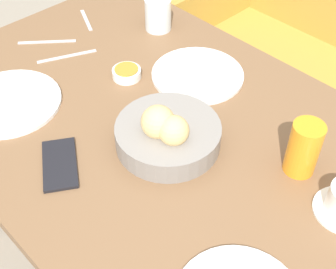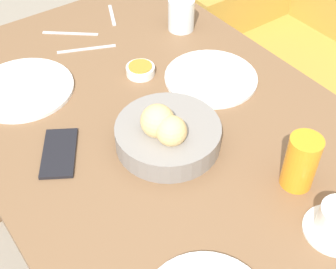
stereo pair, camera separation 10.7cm
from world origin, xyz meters
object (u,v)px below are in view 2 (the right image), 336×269
plate_near_left (23,89)px  fork_silver (70,34)px  plate_far_center (211,78)px  spoon_coffee (112,15)px  bread_basket (167,133)px  jam_bowl_honey (140,70)px  water_tumbler (181,14)px  juice_glass (301,162)px  knife_silver (85,49)px  cell_phone (59,153)px

plate_near_left → fork_silver: (-0.17, 0.22, -0.00)m
plate_far_center → spoon_coffee: size_ratio=2.06×
bread_basket → jam_bowl_honey: 0.28m
plate_near_left → water_tumbler: size_ratio=2.72×
juice_glass → knife_silver: juice_glass is taller
cell_phone → water_tumbler: bearing=115.8°
water_tumbler → jam_bowl_honey: (0.12, -0.23, -0.04)m
jam_bowl_honey → spoon_coffee: (-0.31, 0.10, -0.01)m
jam_bowl_honey → fork_silver: size_ratio=0.57×
bread_basket → plate_near_left: 0.43m
jam_bowl_honey → fork_silver: jam_bowl_honey is taller
juice_glass → spoon_coffee: size_ratio=1.06×
plate_near_left → jam_bowl_honey: size_ratio=3.37×
juice_glass → knife_silver: bearing=-169.9°
juice_glass → water_tumbler: bearing=165.0°
bread_basket → plate_near_left: bread_basket is taller
knife_silver → bread_basket: bearing=-4.1°
juice_glass → water_tumbler: juice_glass is taller
bread_basket → fork_silver: bread_basket is taller
juice_glass → cell_phone: 0.53m
bread_basket → plate_far_center: 0.28m
juice_glass → knife_silver: (-0.71, -0.13, -0.06)m
cell_phone → spoon_coffee: bearing=137.9°
bread_basket → knife_silver: 0.46m
knife_silver → water_tumbler: bearing=76.6°
water_tumbler → fork_silver: water_tumbler is taller
fork_silver → cell_phone: bearing=-29.9°
bread_basket → juice_glass: (0.25, 0.16, 0.03)m
plate_near_left → cell_phone: 0.27m
plate_far_center → spoon_coffee: (-0.44, -0.05, -0.00)m
spoon_coffee → cell_phone: size_ratio=0.73×
plate_near_left → spoon_coffee: plate_near_left is taller
jam_bowl_honey → water_tumbler: bearing=117.8°
knife_silver → cell_phone: (0.33, -0.25, 0.00)m
fork_silver → knife_silver: same height
juice_glass → water_tumbler: 0.66m
spoon_coffee → fork_silver: bearing=-83.3°
juice_glass → bread_basket: bearing=-147.9°
plate_near_left → knife_silver: plate_near_left is taller
juice_glass → spoon_coffee: bearing=177.4°
plate_far_center → juice_glass: bearing=-12.1°
jam_bowl_honey → plate_near_left: bearing=-112.8°
plate_near_left → knife_silver: 0.23m
plate_far_center → fork_silver: (-0.42, -0.21, -0.00)m
water_tumbler → spoon_coffee: water_tumbler is taller
fork_silver → spoon_coffee: size_ratio=1.14×
bread_basket → plate_far_center: bearing=118.9°
bread_basket → water_tumbler: bearing=139.5°
bread_basket → jam_bowl_honey: bread_basket is taller
plate_near_left → plate_far_center: (0.25, 0.43, 0.00)m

